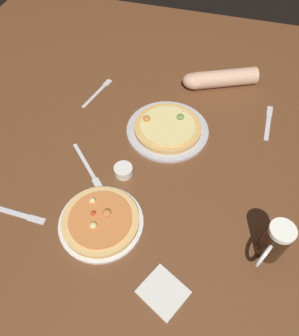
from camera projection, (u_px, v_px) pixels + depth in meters
name	position (u px, v px, depth m)	size (l,w,h in m)	color
ground_plane	(149.00, 174.00, 1.19)	(2.40, 2.40, 0.03)	brown
pizza_plate_near	(101.00, 221.00, 1.04)	(0.28, 0.28, 0.05)	silver
pizza_plate_far	(168.00, 128.00, 1.29)	(0.34, 0.34, 0.05)	#B2B2B7
beer_mug_dark	(274.00, 242.00, 0.93)	(0.09, 0.13, 0.16)	black
ramekin_sauce	(123.00, 171.00, 1.16)	(0.07, 0.07, 0.03)	silver
napkin_folded	(163.00, 292.00, 0.92)	(0.13, 0.11, 0.01)	silver
fork_left	(98.00, 92.00, 1.44)	(0.07, 0.22, 0.01)	silver
knife_right	(268.00, 122.00, 1.33)	(0.03, 0.21, 0.01)	silver
fork_spare	(87.00, 166.00, 1.19)	(0.18, 0.18, 0.01)	silver
knife_spare	(14.00, 213.00, 1.07)	(0.23, 0.03, 0.01)	silver
diner_arm	(217.00, 79.00, 1.44)	(0.33, 0.20, 0.08)	tan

